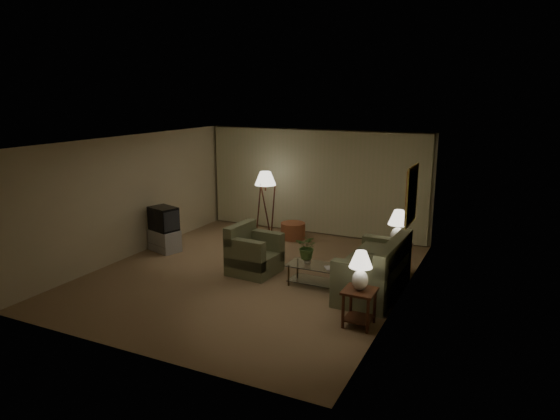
# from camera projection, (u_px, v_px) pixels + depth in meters

# --- Properties ---
(ground) EXTENTS (7.00, 7.00, 0.00)m
(ground) POSITION_uv_depth(u_px,v_px,m) (251.00, 274.00, 10.16)
(ground) COLOR #8D704E
(ground) RESTS_ON ground
(room_shell) EXTENTS (6.04, 7.02, 2.72)m
(room_shell) POSITION_uv_depth(u_px,v_px,m) (284.00, 178.00, 11.07)
(room_shell) COLOR #BFB492
(room_shell) RESTS_ON ground
(sofa) EXTENTS (1.94, 1.07, 0.83)m
(sofa) POSITION_uv_depth(u_px,v_px,m) (373.00, 272.00, 9.07)
(sofa) COLOR #6E714F
(sofa) RESTS_ON ground
(armchair) EXTENTS (1.06, 1.02, 0.79)m
(armchair) POSITION_uv_depth(u_px,v_px,m) (255.00, 254.00, 10.13)
(armchair) COLOR #6E714F
(armchair) RESTS_ON ground
(side_table_near) EXTENTS (0.49, 0.49, 0.60)m
(side_table_near) POSITION_uv_depth(u_px,v_px,m) (359.00, 301.00, 7.82)
(side_table_near) COLOR #381A0F
(side_table_near) RESTS_ON ground
(side_table_far) EXTENTS (0.56, 0.47, 0.60)m
(side_table_far) POSITION_uv_depth(u_px,v_px,m) (397.00, 254.00, 10.10)
(side_table_far) COLOR #381A0F
(side_table_far) RESTS_ON ground
(table_lamp_near) EXTENTS (0.37, 0.37, 0.63)m
(table_lamp_near) POSITION_uv_depth(u_px,v_px,m) (361.00, 267.00, 7.69)
(table_lamp_near) COLOR white
(table_lamp_near) RESTS_ON side_table_near
(table_lamp_far) EXTENTS (0.42, 0.42, 0.72)m
(table_lamp_far) POSITION_uv_depth(u_px,v_px,m) (398.00, 225.00, 9.96)
(table_lamp_far) COLOR white
(table_lamp_far) RESTS_ON side_table_far
(coffee_table) EXTENTS (1.03, 0.56, 0.41)m
(coffee_table) POSITION_uv_depth(u_px,v_px,m) (315.00, 272.00, 9.47)
(coffee_table) COLOR silver
(coffee_table) RESTS_ON ground
(tv_cabinet) EXTENTS (0.98, 0.87, 0.50)m
(tv_cabinet) POSITION_uv_depth(u_px,v_px,m) (165.00, 240.00, 11.59)
(tv_cabinet) COLOR #A9A9AC
(tv_cabinet) RESTS_ON ground
(crt_tv) EXTENTS (0.89, 0.81, 0.54)m
(crt_tv) POSITION_uv_depth(u_px,v_px,m) (163.00, 219.00, 11.47)
(crt_tv) COLOR black
(crt_tv) RESTS_ON tv_cabinet
(floor_lamp) EXTENTS (0.54, 0.54, 1.67)m
(floor_lamp) POSITION_uv_depth(u_px,v_px,m) (266.00, 203.00, 12.65)
(floor_lamp) COLOR #381A0F
(floor_lamp) RESTS_ON ground
(ottoman) EXTENTS (0.71, 0.71, 0.41)m
(ottoman) POSITION_uv_depth(u_px,v_px,m) (293.00, 231.00, 12.56)
(ottoman) COLOR #A76638
(ottoman) RESTS_ON ground
(vase) EXTENTS (0.16, 0.16, 0.14)m
(vase) POSITION_uv_depth(u_px,v_px,m) (307.00, 260.00, 9.49)
(vase) COLOR white
(vase) RESTS_ON coffee_table
(flowers) EXTENTS (0.44, 0.38, 0.48)m
(flowers) POSITION_uv_depth(u_px,v_px,m) (308.00, 245.00, 9.42)
(flowers) COLOR #4B7031
(flowers) RESTS_ON vase
(book) EXTENTS (0.26, 0.28, 0.02)m
(book) POSITION_uv_depth(u_px,v_px,m) (325.00, 268.00, 9.25)
(book) COLOR olive
(book) RESTS_ON coffee_table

